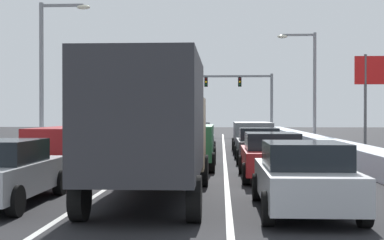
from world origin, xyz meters
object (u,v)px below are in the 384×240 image
(sedan_red_right_lane_second, at_px, (271,156))
(street_lamp_right_mid, at_px, (309,77))
(suv_charcoal_left_lane_third, at_px, (114,138))
(suv_red_left_lane_second, at_px, (74,146))
(sedan_charcoal_right_lane_third, at_px, (258,145))
(traffic_light_gantry, at_px, (234,88))
(box_truck_center_lane_nearest, at_px, (152,123))
(roadside_sign_right, at_px, (383,80))
(suv_black_left_lane_fifth, at_px, (153,130))
(sedan_silver_right_lane_nearest, at_px, (304,177))
(sedan_navy_center_lane_fifth, at_px, (199,132))
(suv_green_center_lane_second, at_px, (188,142))
(sedan_maroon_center_lane_fourth, at_px, (195,136))
(sedan_black_right_lane_fifth, at_px, (253,135))
(street_lamp_left_mid, at_px, (49,63))
(sedan_white_center_lane_third, at_px, (196,140))
(suv_gray_right_lane_fourth, at_px, (252,134))
(suv_gray_left_lane_fourth, at_px, (135,133))
(sedan_silver_left_lane_nearest, at_px, (2,172))

(sedan_red_right_lane_second, distance_m, street_lamp_right_mid, 21.06)
(suv_charcoal_left_lane_third, bearing_deg, suv_red_left_lane_second, -90.92)
(sedan_red_right_lane_second, xyz_separation_m, sedan_charcoal_right_lane_third, (0.01, 6.50, 0.00))
(traffic_light_gantry, bearing_deg, street_lamp_right_mid, -74.89)
(box_truck_center_lane_nearest, bearing_deg, roadside_sign_right, 59.92)
(sedan_red_right_lane_second, bearing_deg, street_lamp_right_mid, 77.77)
(street_lamp_right_mid, bearing_deg, suv_black_left_lane_fifth, 173.65)
(sedan_silver_right_lane_nearest, relative_size, box_truck_center_lane_nearest, 0.63)
(sedan_red_right_lane_second, bearing_deg, sedan_navy_center_lane_fifth, 98.15)
(suv_green_center_lane_second, relative_size, sedan_maroon_center_lane_fourth, 1.09)
(box_truck_center_lane_nearest, xyz_separation_m, suv_charcoal_left_lane_third, (-3.22, 11.70, -0.88))
(sedan_black_right_lane_fifth, xyz_separation_m, suv_black_left_lane_fifth, (-6.99, 2.71, 0.25))
(sedan_maroon_center_lane_fourth, xyz_separation_m, suv_black_left_lane_fifth, (-3.26, 4.68, 0.25))
(sedan_maroon_center_lane_fourth, bearing_deg, street_lamp_left_mid, -137.18)
(box_truck_center_lane_nearest, height_order, street_lamp_left_mid, street_lamp_left_mid)
(sedan_maroon_center_lane_fourth, distance_m, roadside_sign_right, 11.64)
(street_lamp_right_mid, bearing_deg, sedan_charcoal_right_lane_third, -107.68)
(sedan_white_center_lane_third, xyz_separation_m, suv_charcoal_left_lane_third, (-3.56, -3.65, 0.25))
(suv_black_left_lane_fifth, bearing_deg, sedan_navy_center_lane_fifth, 25.01)
(sedan_black_right_lane_fifth, distance_m, sedan_navy_center_lane_fifth, 5.65)
(sedan_charcoal_right_lane_third, height_order, suv_black_left_lane_fifth, suv_black_left_lane_fifth)
(sedan_red_right_lane_second, bearing_deg, suv_red_left_lane_second, 176.36)
(sedan_red_right_lane_second, relative_size, box_truck_center_lane_nearest, 0.63)
(sedan_white_center_lane_third, height_order, sedan_navy_center_lane_fifth, same)
(suv_gray_right_lane_fourth, height_order, suv_red_left_lane_second, same)
(sedan_silver_right_lane_nearest, distance_m, sedan_navy_center_lane_fifth, 29.21)
(roadside_sign_right, bearing_deg, sedan_charcoal_right_lane_third, -135.92)
(sedan_silver_right_lane_nearest, height_order, suv_green_center_lane_second, suv_green_center_lane_second)
(suv_red_left_lane_second, distance_m, roadside_sign_right, 19.67)
(suv_gray_right_lane_fourth, height_order, box_truck_center_lane_nearest, box_truck_center_lane_nearest)
(sedan_silver_right_lane_nearest, xyz_separation_m, suv_green_center_lane_second, (-3.07, 9.56, 0.25))
(suv_charcoal_left_lane_third, height_order, roadside_sign_right, roadside_sign_right)
(suv_red_left_lane_second, bearing_deg, suv_charcoal_left_lane_third, 89.08)
(box_truck_center_lane_nearest, xyz_separation_m, suv_gray_left_lane_fourth, (-3.38, 19.04, -0.88))
(sedan_red_right_lane_second, distance_m, sedan_silver_left_lane_nearest, 8.61)
(suv_gray_right_lane_fourth, distance_m, suv_red_left_lane_second, 13.82)
(box_truck_center_lane_nearest, xyz_separation_m, sedan_silver_left_lane_nearest, (-3.43, -0.56, -1.14))
(suv_red_left_lane_second, height_order, suv_black_left_lane_fifth, same)
(sedan_red_right_lane_second, bearing_deg, suv_gray_right_lane_fourth, 89.64)
(sedan_charcoal_right_lane_third, bearing_deg, suv_gray_left_lane_fourth, 130.85)
(suv_green_center_lane_second, height_order, street_lamp_right_mid, street_lamp_right_mid)
(sedan_red_right_lane_second, bearing_deg, suv_charcoal_left_lane_third, 133.47)
(sedan_black_right_lane_fifth, relative_size, sedan_navy_center_lane_fifth, 1.00)
(box_truck_center_lane_nearest, bearing_deg, sedan_red_right_lane_second, 56.03)
(sedan_maroon_center_lane_fourth, bearing_deg, sedan_red_right_lane_second, -79.05)
(sedan_maroon_center_lane_fourth, bearing_deg, suv_charcoal_left_lane_third, -108.10)
(street_lamp_right_mid, bearing_deg, traffic_light_gantry, 105.11)
(suv_gray_right_lane_fourth, bearing_deg, suv_green_center_lane_second, -108.41)
(sedan_silver_right_lane_nearest, distance_m, suv_charcoal_left_lane_third, 14.51)
(suv_green_center_lane_second, bearing_deg, sedan_white_center_lane_third, 90.02)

